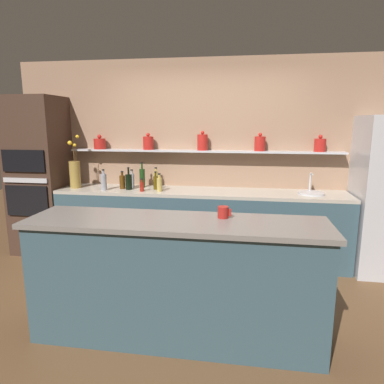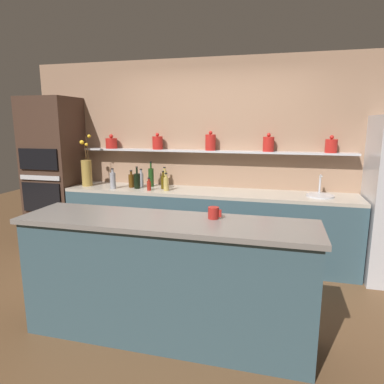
{
  "view_description": "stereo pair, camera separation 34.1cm",
  "coord_description": "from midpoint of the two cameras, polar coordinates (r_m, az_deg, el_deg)",
  "views": [
    {
      "loc": [
        0.53,
        -3.02,
        1.77
      ],
      "look_at": [
        -0.0,
        0.38,
        1.07
      ],
      "focal_mm": 32.0,
      "sensor_mm": 36.0,
      "label": 1
    },
    {
      "loc": [
        0.86,
        -2.95,
        1.77
      ],
      "look_at": [
        -0.0,
        0.38,
        1.07
      ],
      "focal_mm": 32.0,
      "sensor_mm": 36.0,
      "label": 2
    }
  ],
  "objects": [
    {
      "name": "back_counter_unit",
      "position": [
        4.49,
        -0.9,
        -5.56
      ],
      "size": [
        3.7,
        0.62,
        0.92
      ],
      "color": "#334C56",
      "rests_on": "ground_plane"
    },
    {
      "name": "flower_vase",
      "position": [
        4.86,
        -20.87,
        2.96
      ],
      "size": [
        0.16,
        0.14,
        0.7
      ],
      "color": "olive",
      "rests_on": "back_counter_unit"
    },
    {
      "name": "back_wall_unit",
      "position": [
        4.66,
        0.23,
        5.68
      ],
      "size": [
        5.2,
        0.28,
        2.6
      ],
      "color": "#937056",
      "rests_on": "ground_plane"
    },
    {
      "name": "sink_fixture",
      "position": [
        4.37,
        17.16,
        -0.03
      ],
      "size": [
        0.32,
        0.32,
        0.25
      ],
      "color": "#B7B7BC",
      "rests_on": "back_counter_unit"
    },
    {
      "name": "bottle_spirit_0",
      "position": [
        4.57,
        -16.6,
        1.65
      ],
      "size": [
        0.08,
        0.08,
        0.27
      ],
      "color": "gray",
      "rests_on": "back_counter_unit"
    },
    {
      "name": "oven_tower",
      "position": [
        5.2,
        -25.81,
        2.42
      ],
      "size": [
        0.69,
        0.64,
        2.12
      ],
      "color": "#3D281E",
      "rests_on": "ground_plane"
    },
    {
      "name": "island_counter",
      "position": [
        2.89,
        -6.15,
        -14.44
      ],
      "size": [
        2.4,
        0.61,
        1.02
      ],
      "color": "#334C56",
      "rests_on": "ground_plane"
    },
    {
      "name": "coffee_mug",
      "position": [
        2.74,
        1.69,
        -3.43
      ],
      "size": [
        0.11,
        0.09,
        0.09
      ],
      "color": "maroon",
      "rests_on": "island_counter"
    },
    {
      "name": "bottle_sauce_3",
      "position": [
        4.39,
        -10.57,
        0.96
      ],
      "size": [
        0.05,
        0.05,
        0.17
      ],
      "color": "maroon",
      "rests_on": "back_counter_unit"
    },
    {
      "name": "bottle_spirit_8",
      "position": [
        4.63,
        -13.62,
        1.68
      ],
      "size": [
        0.08,
        0.08,
        0.23
      ],
      "color": "#4C2D0C",
      "rests_on": "back_counter_unit"
    },
    {
      "name": "ground_plane",
      "position": [
        3.54,
        -3.86,
        -18.59
      ],
      "size": [
        12.0,
        12.0,
        0.0
      ],
      "primitive_type": "plane",
      "color": "brown"
    },
    {
      "name": "bottle_oil_4",
      "position": [
        4.49,
        -8.26,
        1.61
      ],
      "size": [
        0.06,
        0.06,
        0.24
      ],
      "color": "#47380A",
      "rests_on": "back_counter_unit"
    },
    {
      "name": "bottle_spirit_1",
      "position": [
        4.66,
        -8.12,
        2.19
      ],
      "size": [
        0.06,
        0.06,
        0.27
      ],
      "color": "tan",
      "rests_on": "back_counter_unit"
    },
    {
      "name": "bottle_wine_7",
      "position": [
        4.66,
        -10.39,
        2.34
      ],
      "size": [
        0.07,
        0.07,
        0.34
      ],
      "color": "#193814",
      "rests_on": "back_counter_unit"
    },
    {
      "name": "bottle_spirit_6",
      "position": [
        4.36,
        -7.7,
        1.31
      ],
      "size": [
        0.07,
        0.07,
        0.23
      ],
      "color": "tan",
      "rests_on": "back_counter_unit"
    },
    {
      "name": "bottle_spirit_5",
      "position": [
        4.7,
        -12.02,
        1.99
      ],
      "size": [
        0.06,
        0.06,
        0.24
      ],
      "color": "gray",
      "rests_on": "back_counter_unit"
    },
    {
      "name": "bottle_wine_2",
      "position": [
        4.54,
        -12.63,
        1.69
      ],
      "size": [
        0.08,
        0.08,
        0.29
      ],
      "color": "black",
      "rests_on": "back_counter_unit"
    }
  ]
}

